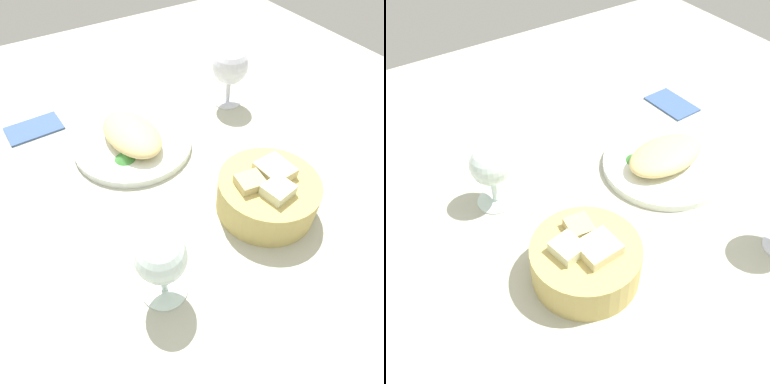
% 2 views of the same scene
% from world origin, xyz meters
% --- Properties ---
extents(ground_plane, '(1.40, 1.40, 0.02)m').
position_xyz_m(ground_plane, '(0.00, 0.00, -0.01)').
color(ground_plane, '#AEAF9B').
extents(plate, '(0.23, 0.23, 0.01)m').
position_xyz_m(plate, '(-0.11, -0.04, 0.01)').
color(plate, white).
rests_on(plate, ground_plane).
extents(omelette, '(0.17, 0.10, 0.04)m').
position_xyz_m(omelette, '(-0.11, -0.04, 0.03)').
color(omelette, '#E1C47D').
rests_on(omelette, plate).
extents(lettuce_garnish, '(0.04, 0.04, 0.01)m').
position_xyz_m(lettuce_garnish, '(-0.07, -0.07, 0.02)').
color(lettuce_garnish, '#3E8A39').
rests_on(lettuce_garnish, plate).
extents(bread_basket, '(0.16, 0.16, 0.08)m').
position_xyz_m(bread_basket, '(0.15, 0.08, 0.03)').
color(bread_basket, tan).
rests_on(bread_basket, ground_plane).
extents(wine_glass_near, '(0.07, 0.07, 0.12)m').
position_xyz_m(wine_glass_near, '(0.20, -0.13, 0.08)').
color(wine_glass_near, silver).
rests_on(wine_glass_near, ground_plane).
extents(folded_napkin, '(0.07, 0.11, 0.01)m').
position_xyz_m(folded_napkin, '(-0.27, -0.19, 0.00)').
color(folded_napkin, '#3C598F').
rests_on(folded_napkin, ground_plane).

